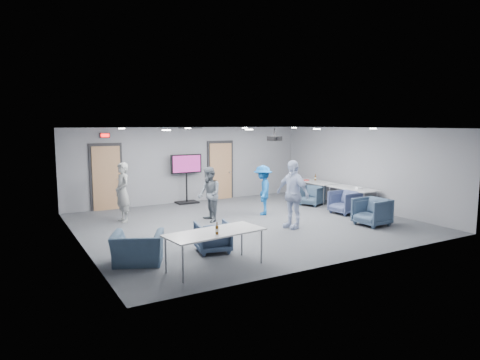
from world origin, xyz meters
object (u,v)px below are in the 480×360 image
table_right_b (352,189)px  bottle_right (315,178)px  person_a (123,192)px  person_b (209,194)px  chair_right_b (345,202)px  chair_right_a (311,196)px  tv_stand (186,176)px  chair_front_a (213,237)px  chair_front_b (138,248)px  person_c (292,194)px  table_right_a (315,182)px  chair_right_c (372,212)px  person_d (263,190)px  bottle_front (217,230)px  table_front_left (215,234)px  projector (275,138)px

table_right_b → bottle_right: bottle_right is taller
person_a → person_b: (2.18, -1.20, -0.07)m
person_a → table_right_b: (7.01, -2.00, -0.18)m
chair_right_b → table_right_b: (0.65, 0.34, 0.32)m
chair_right_a → tv_stand: tv_stand is taller
chair_front_a → chair_front_b: 1.68m
person_c → tv_stand: 4.95m
person_c → table_right_a: (3.20, 2.90, -0.24)m
person_c → chair_right_b: bearing=92.4°
chair_front_a → bottle_right: bottle_right is taller
chair_right_c → chair_right_b: bearing=160.4°
chair_right_a → chair_front_b: bearing=-90.1°
table_right_a → person_d: bearing=109.8°
person_c → person_d: (0.24, 1.84, -0.15)m
person_d → bottle_right: 3.39m
chair_front_a → bottle_front: (-0.50, -1.21, 0.48)m
person_b → bottle_front: size_ratio=6.58×
person_a → tv_stand: 3.30m
table_right_b → tv_stand: tv_stand is taller
person_a → table_front_left: size_ratio=0.84×
chair_right_c → projector: bearing=-136.4°
chair_right_b → chair_front_a: 5.62m
person_b → chair_right_c: bearing=59.8°
person_c → table_front_left: (-3.29, -1.92, -0.24)m
bottle_front → tv_stand: bearing=71.8°
person_a → person_b: person_a is taller
bottle_right → chair_front_b: bearing=-153.0°
person_d → chair_right_a: size_ratio=2.08×
chair_front_a → projector: (2.94, 1.91, 2.07)m
tv_stand → bottle_front: bearing=-108.2°
person_c → bottle_right: bearing=120.6°
chair_front_b → person_d: bearing=-125.3°
chair_right_c → bottle_front: (-5.45, -1.24, 0.44)m
person_c → chair_right_a: 3.48m
chair_right_b → bottle_right: (0.83, 2.45, 0.46)m
person_b → chair_right_a: 4.23m
chair_right_c → bottle_front: size_ratio=3.49×
tv_stand → person_b: bearing=-100.5°
chair_right_a → table_right_b: table_right_b is taller
person_b → table_front_left: person_b is taller
chair_right_c → table_front_left: bearing=-82.5°
chair_front_a → table_front_left: size_ratio=0.36×
chair_right_c → bottle_front: 5.61m
bottle_front → chair_right_a: bearing=36.9°
table_front_left → projector: 4.78m
person_c → bottle_right: person_c is taller
bottle_front → projector: projector is taller
bottle_right → projector: bearing=-147.4°
chair_right_a → bottle_front: (-5.90, -4.42, 0.48)m
table_right_a → bottle_right: bottle_right is taller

